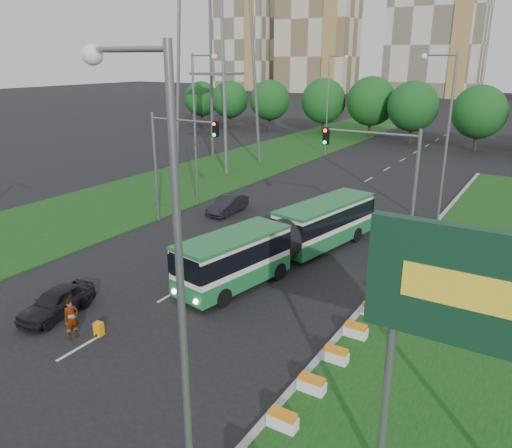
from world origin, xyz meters
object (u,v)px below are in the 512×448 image
Objects in this scene: traffic_mast_left at (172,152)px; shopping_trolley at (99,329)px; articulated_bus at (286,238)px; pedestrian at (71,319)px; car_left_near at (57,302)px; car_left_far at (228,204)px; billboard at (494,308)px; traffic_mast_median at (387,174)px.

traffic_mast_left reaches higher than shopping_trolley.
shopping_trolley is at bearing -94.23° from articulated_bus.
articulated_bus is 8.49× the size of pedestrian.
car_left_near is 0.95× the size of car_left_far.
traffic_mast_left is at bearing 146.45° from billboard.
traffic_mast_left is 16.41m from shopping_trolley.
traffic_mast_median is 12.88× the size of shopping_trolley.
shopping_trolley is at bearing -34.70° from pedestrian.
traffic_mast_median is at bearing 3.77° from traffic_mast_left.
billboard is at bearing -64.97° from traffic_mast_median.
billboard is at bearing -35.62° from articulated_bus.
billboard and traffic_mast_median have the same top height.
car_left_far is (-2.44, 17.77, 0.02)m from car_left_near.
traffic_mast_median and traffic_mast_left have the same top height.
car_left_far reaches higher than car_left_near.
billboard is 1.90× the size of car_left_far.
billboard is at bearing -33.55° from traffic_mast_left.
articulated_bus is 12.05m from shopping_trolley.
traffic_mast_median is 18.30m from pedestrian.
shopping_trolley is (-7.84, -14.80, -5.04)m from traffic_mast_median.
car_left_far is at bearing 100.30° from shopping_trolley.
shopping_trolley is at bearing -75.73° from car_left_far.
articulated_bus is (10.40, -2.21, -3.77)m from traffic_mast_left.
traffic_mast_median reaches higher than car_left_near.
car_left_near is 2.16× the size of pedestrian.
pedestrian is at bearing -65.82° from traffic_mast_left.
articulated_bus is (-4.76, -3.21, -3.77)m from traffic_mast_median.
traffic_mast_left reaches higher than articulated_bus.
car_left_far reaches higher than shopping_trolley.
car_left_far is 6.80× the size of shopping_trolley.
traffic_mast_median reaches higher than pedestrian.
pedestrian is (4.75, -18.75, 0.23)m from car_left_far.
car_left_near is 3.14m from shopping_trolley.
pedestrian reaches higher than shopping_trolley.
billboard reaches higher than pedestrian.
traffic_mast_left is at bearing -115.55° from car_left_far.
billboard is 12.88× the size of shopping_trolley.
car_left_near is (-18.42, 1.47, -5.48)m from billboard.
car_left_near is 2.52m from pedestrian.
billboard is 27.16m from traffic_mast_left.
billboard is 28.90m from car_left_far.
traffic_mast_left is 2.00× the size of car_left_near.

